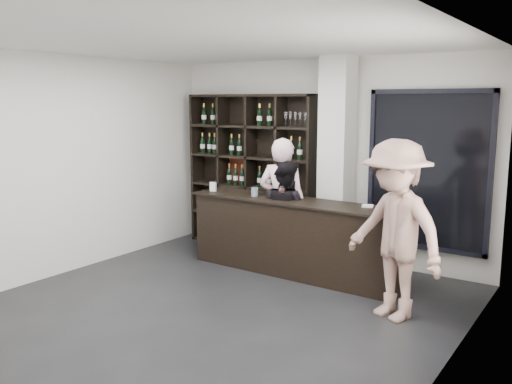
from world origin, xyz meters
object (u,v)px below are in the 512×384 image
Objects in this scene: tasting_counter at (294,237)px; taster_black at (285,215)px; customer at (395,230)px; taster_pink at (282,204)px; wine_shelf at (251,172)px.

tasting_counter is 2.01× the size of taster_black.
customer is (1.61, -0.70, 0.45)m from tasting_counter.
taster_pink reaches higher than tasting_counter.
taster_black is 0.80× the size of customer.
taster_black reaches higher than tasting_counter.
wine_shelf is at bearing -18.69° from taster_black.
taster_black is (-0.21, 0.10, 0.26)m from tasting_counter.
wine_shelf is at bearing 175.24° from customer.
taster_black is at bearing 179.35° from customer.
taster_pink is at bearing 179.91° from customer.
taster_pink is (1.00, -0.72, -0.29)m from wine_shelf.
tasting_counter is (1.26, -0.82, -0.70)m from wine_shelf.
taster_pink is 2.04m from customer.
taster_pink is at bearing 15.56° from taster_black.
customer is at bearing 144.86° from taster_pink.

